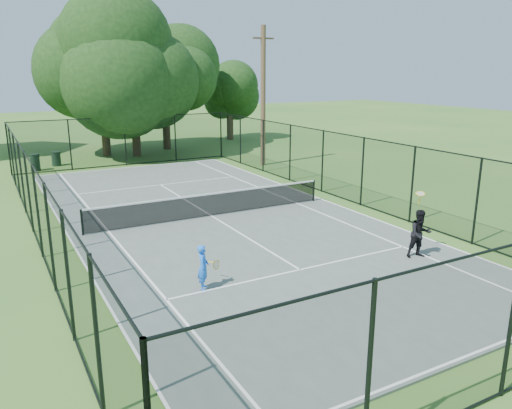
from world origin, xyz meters
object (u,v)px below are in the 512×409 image
trash_bin_right (56,159)px  player_blue (203,267)px  utility_pole (263,96)px  tennis_net (211,204)px  trash_bin_left (35,162)px  player_black (420,234)px

trash_bin_right → player_blue: player_blue is taller
utility_pole → player_blue: size_ratio=6.67×
tennis_net → utility_pole: 12.26m
trash_bin_left → trash_bin_right: bearing=39.8°
player_blue → trash_bin_left: bearing=96.2°
tennis_net → player_blue: size_ratio=8.11×
trash_bin_left → player_blue: size_ratio=0.80×
trash_bin_left → player_black: (9.02, -21.13, 0.33)m
tennis_net → trash_bin_left: size_ratio=10.12×
trash_bin_left → tennis_net: bearing=-69.5°
tennis_net → trash_bin_left: tennis_net is taller
trash_bin_right → player_blue: size_ratio=0.71×
tennis_net → player_black: player_black is taller
trash_bin_right → player_black: bearing=-70.9°
tennis_net → player_blue: (-2.99, -6.23, 0.10)m
tennis_net → utility_pole: bearing=50.2°
tennis_net → trash_bin_right: tennis_net is taller
trash_bin_left → player_blue: player_blue is taller
player_blue → player_black: player_black is taller
trash_bin_right → utility_pole: 13.34m
utility_pole → player_black: utility_pole is taller
trash_bin_left → player_blue: (2.17, -20.05, 0.18)m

